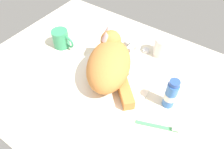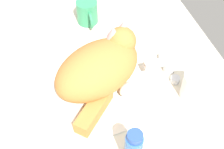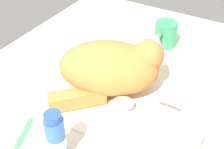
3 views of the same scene
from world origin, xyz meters
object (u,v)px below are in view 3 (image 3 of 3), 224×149
coffee_mug (165,34)px  toothpaste_bottle (56,138)px  faucet (184,111)px  toothbrush (18,142)px  cat (112,67)px  rinse_cup (184,141)px

coffee_mug → toothpaste_bottle: size_ratio=0.88×
toothpaste_bottle → faucet: bearing=142.2°
coffee_mug → toothbrush: size_ratio=0.82×
cat → toothbrush: 29.29cm
rinse_cup → toothpaste_bottle: size_ratio=0.68×
toothpaste_bottle → toothbrush: toothpaste_bottle is taller
faucet → rinse_cup: size_ratio=1.40×
faucet → toothbrush: faucet is taller
coffee_mug → toothbrush: 57.72cm
faucet → coffee_mug: bearing=-150.0°
faucet → rinse_cup: rinse_cup is taller
toothpaste_bottle → coffee_mug: bearing=177.8°
cat → rinse_cup: cat is taller
cat → coffee_mug: size_ratio=2.69×
faucet → cat: bearing=-90.6°
coffee_mug → toothpaste_bottle: bearing=-2.2°
faucet → toothpaste_bottle: (24.91, -19.29, 3.55)cm
coffee_mug → toothpaste_bottle: toothpaste_bottle is taller
faucet → coffee_mug: (-29.67, -17.15, 1.72)cm
faucet → toothbrush: 39.74cm
faucet → coffee_mug: 34.32cm
rinse_cup → coffee_mug: bearing=-152.8°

